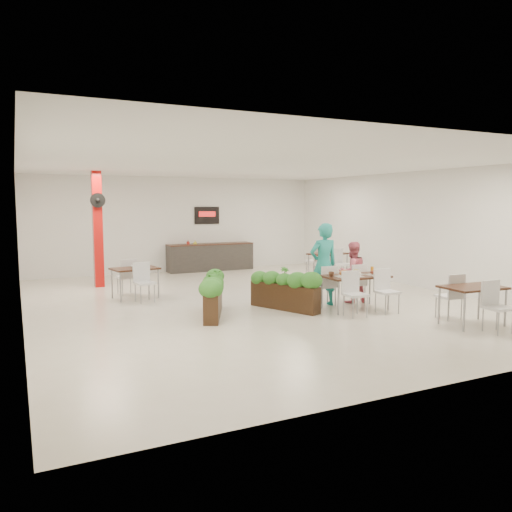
# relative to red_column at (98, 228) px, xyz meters

# --- Properties ---
(ground) EXTENTS (12.00, 12.00, 0.00)m
(ground) POSITION_rel_red_column_xyz_m (3.00, -3.79, -1.64)
(ground) COLOR beige
(ground) RESTS_ON ground
(room_shell) EXTENTS (10.10, 12.10, 3.22)m
(room_shell) POSITION_rel_red_column_xyz_m (3.00, -3.79, 0.36)
(room_shell) COLOR white
(room_shell) RESTS_ON ground
(red_column) EXTENTS (0.40, 0.41, 3.20)m
(red_column) POSITION_rel_red_column_xyz_m (0.00, 0.00, 0.00)
(red_column) COLOR #B10E0B
(red_column) RESTS_ON ground
(service_counter) EXTENTS (3.00, 0.64, 2.20)m
(service_counter) POSITION_rel_red_column_xyz_m (4.00, 1.86, -1.15)
(service_counter) COLOR #2A2725
(service_counter) RESTS_ON ground
(main_table) EXTENTS (1.44, 1.67, 0.92)m
(main_table) POSITION_rel_red_column_xyz_m (4.58, -5.53, -1.01)
(main_table) COLOR black
(main_table) RESTS_ON ground
(diner_man) EXTENTS (0.70, 0.48, 1.88)m
(diner_man) POSITION_rel_red_column_xyz_m (4.19, -4.88, -0.71)
(diner_man) COLOR teal
(diner_man) RESTS_ON ground
(diner_woman) EXTENTS (0.72, 0.57, 1.43)m
(diner_woman) POSITION_rel_red_column_xyz_m (4.99, -4.88, -0.93)
(diner_woman) COLOR #E9677D
(diner_woman) RESTS_ON ground
(planter_left) EXTENTS (0.99, 1.71, 0.96)m
(planter_left) POSITION_rel_red_column_xyz_m (1.56, -4.79, -1.14)
(planter_left) COLOR black
(planter_left) RESTS_ON ground
(planter_right) EXTENTS (0.97, 1.69, 0.94)m
(planter_right) POSITION_rel_red_column_xyz_m (3.18, -4.89, -1.16)
(planter_right) COLOR black
(planter_right) RESTS_ON ground
(side_table_a) EXTENTS (1.18, 1.67, 0.92)m
(side_table_a) POSITION_rel_red_column_xyz_m (0.54, -2.12, -1.02)
(side_table_a) COLOR black
(side_table_a) RESTS_ON ground
(side_table_b) EXTENTS (1.37, 1.67, 0.92)m
(side_table_b) POSITION_rel_red_column_xyz_m (6.86, -1.12, -1.01)
(side_table_b) COLOR black
(side_table_b) RESTS_ON ground
(side_table_c) EXTENTS (1.18, 1.64, 0.92)m
(side_table_c) POSITION_rel_red_column_xyz_m (5.71, -7.68, -1.02)
(side_table_c) COLOR black
(side_table_c) RESTS_ON ground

